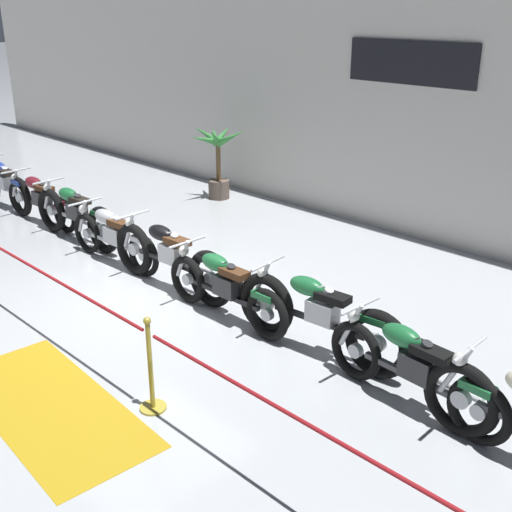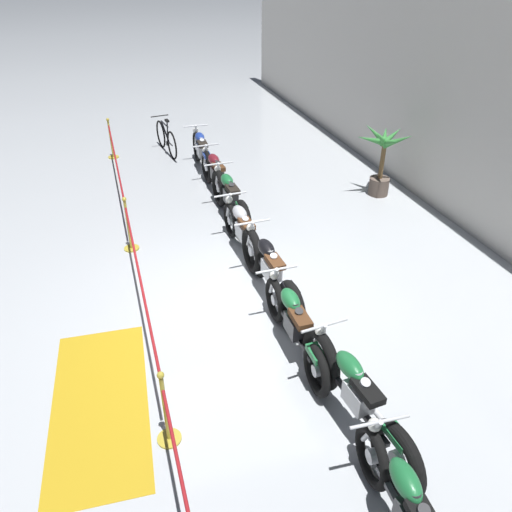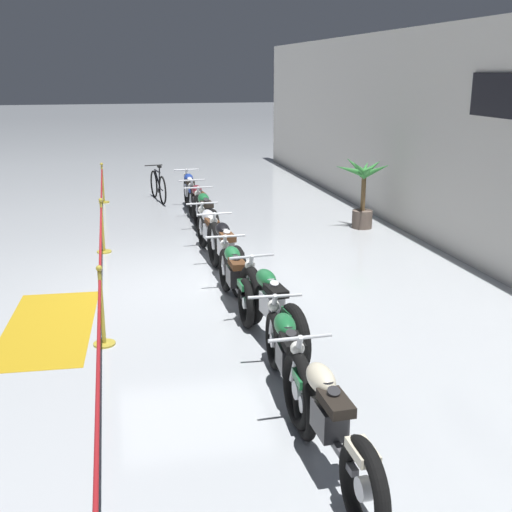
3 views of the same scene
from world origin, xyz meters
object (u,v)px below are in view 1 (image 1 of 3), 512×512
Objects in this scene: motorcycle_green_6 at (318,317)px; potted_palm_left_of_row at (218,160)px; stanchion_mid_right at (151,379)px; motorcycle_black_4 at (170,258)px; motorcycle_maroon_1 at (40,200)px; motorcycle_green_7 at (413,368)px; motorcycle_green_2 at (76,215)px; motorcycle_green_5 at (225,287)px; motorcycle_blue_0 at (5,184)px; floor_banner at (51,406)px; motorcycle_silver_3 at (113,236)px.

potted_palm_left_of_row reaches higher than motorcycle_green_6.
motorcycle_green_6 is 2.26× the size of stanchion_mid_right.
motorcycle_black_4 is 1.58× the size of potted_palm_left_of_row.
motorcycle_maroon_1 is 1.04× the size of motorcycle_green_7.
motorcycle_maroon_1 is at bearing 177.88° from motorcycle_green_2.
motorcycle_green_6 is at bearing 7.01° from motorcycle_green_5.
motorcycle_maroon_1 is 0.91× the size of motorcycle_black_4.
motorcycle_blue_0 is 0.81× the size of floor_banner.
motorcycle_black_4 is 1.13× the size of motorcycle_green_5.
motorcycle_black_4 is at bearing -1.86° from motorcycle_maroon_1.
motorcycle_green_6 reaches higher than motorcycle_green_5.
floor_banner is at bearing -136.50° from stanchion_mid_right.
motorcycle_silver_3 is (1.33, -0.11, -0.01)m from motorcycle_green_2.
stanchion_mid_right is at bearing -46.96° from potted_palm_left_of_row.
motorcycle_blue_0 is 1.43m from motorcycle_maroon_1.
motorcycle_green_2 is 2.73m from motorcycle_black_4.
motorcycle_blue_0 reaches higher than motorcycle_green_7.
motorcycle_maroon_1 is 1.03× the size of motorcycle_green_5.
motorcycle_blue_0 is 9.58m from motorcycle_green_7.
motorcycle_green_2 is 0.87× the size of floor_banner.
stanchion_mid_right is (0.96, -1.88, -0.10)m from motorcycle_green_5.
motorcycle_black_4 is at bearing -178.13° from motorcycle_green_6.
potted_palm_left_of_row is at bearing 152.54° from motorcycle_green_7.
motorcycle_green_6 is at bearing 173.46° from motorcycle_green_7.
motorcycle_silver_3 is at bearing -1.91° from motorcycle_blue_0.
potted_palm_left_of_row is (1.12, 3.45, 0.38)m from motorcycle_maroon_1.
motorcycle_green_6 reaches higher than motorcycle_blue_0.
motorcycle_blue_0 is 0.94× the size of motorcycle_green_2.
motorcycle_maroon_1 is at bearing 156.37° from floor_banner.
motorcycle_green_5 is at bearing 117.02° from stanchion_mid_right.
motorcycle_green_6 is 1.51× the size of potted_palm_left_of_row.
motorcycle_green_6 is at bearing 0.06° from motorcycle_green_2.
potted_palm_left_of_row is at bearing 53.70° from motorcycle_blue_0.
motorcycle_green_6 is (2.69, 0.09, 0.00)m from motorcycle_black_4.
potted_palm_left_of_row is (-4.22, 3.67, 0.38)m from motorcycle_green_5.
motorcycle_green_6 is at bearing -0.13° from motorcycle_blue_0.
motorcycle_blue_0 is 1.42× the size of potted_palm_left_of_row.
motorcycle_black_4 reaches higher than motorcycle_blue_0.
motorcycle_maroon_1 is 1.43× the size of potted_palm_left_of_row.
motorcycle_green_6 is 0.87× the size of floor_banner.
floor_banner is (4.41, -6.28, -0.83)m from potted_palm_left_of_row.
motorcycle_green_5 is (2.67, -0.06, -0.01)m from motorcycle_silver_3.
stanchion_mid_right is at bearing -134.15° from motorcycle_green_7.
motorcycle_black_4 is at bearing -1.11° from motorcycle_blue_0.
potted_palm_left_of_row is 0.58× the size of floor_banner.
motorcycle_green_2 reaches higher than motorcycle_maroon_1.
motorcycle_green_7 is at bearing -0.41° from motorcycle_silver_3.
potted_palm_left_of_row reaches higher than motorcycle_silver_3.
motorcycle_green_7 is at bearing -1.42° from motorcycle_maroon_1.
motorcycle_black_4 is at bearing 1.24° from motorcycle_silver_3.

